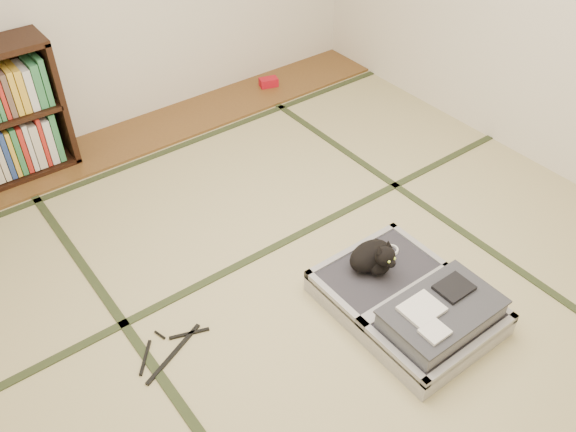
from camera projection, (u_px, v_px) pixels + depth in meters
floor at (318, 285)px, 3.43m from camera, size 4.50×4.50×0.00m
wood_strip at (153, 131)px, 4.65m from camera, size 4.00×0.50×0.02m
red_item at (269, 82)px, 5.14m from camera, size 0.17×0.13×0.07m
room_shell at (330, 39)px, 2.49m from camera, size 4.50×4.50×4.50m
tatami_borders at (267, 238)px, 3.73m from camera, size 4.00×4.50×0.01m
suitcase at (412, 304)px, 3.20m from camera, size 0.68×0.90×0.27m
cat at (374, 257)px, 3.29m from camera, size 0.30×0.30×0.24m
cable_coil at (391, 250)px, 3.45m from camera, size 0.09×0.09×0.02m
hanger at (171, 349)px, 3.09m from camera, size 0.43×0.28×0.01m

